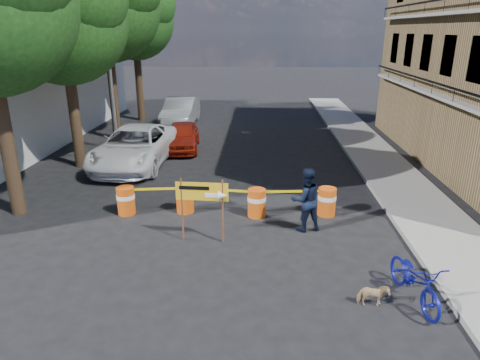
# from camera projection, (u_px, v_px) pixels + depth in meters

# --- Properties ---
(ground) EXTENTS (120.00, 120.00, 0.00)m
(ground) POSITION_uv_depth(u_px,v_px,m) (225.00, 247.00, 11.60)
(ground) COLOR black
(ground) RESTS_ON ground
(sidewalk_east) EXTENTS (2.40, 40.00, 0.15)m
(sidewalk_east) POSITION_uv_depth(u_px,v_px,m) (392.00, 177.00, 16.96)
(sidewalk_east) COLOR gray
(sidewalk_east) RESTS_ON ground
(tree_mid_a) EXTENTS (5.25, 5.00, 8.68)m
(tree_mid_a) POSITION_uv_depth(u_px,v_px,m) (64.00, 18.00, 16.50)
(tree_mid_a) COLOR #332316
(tree_mid_a) RESTS_ON ground
(tree_mid_b) EXTENTS (5.67, 5.40, 9.62)m
(tree_mid_b) POSITION_uv_depth(u_px,v_px,m) (106.00, 5.00, 20.98)
(tree_mid_b) COLOR #332316
(tree_mid_b) RESTS_ON ground
(tree_far) EXTENTS (5.04, 4.80, 8.84)m
(tree_far) POSITION_uv_depth(u_px,v_px,m) (135.00, 19.00, 25.85)
(tree_far) COLOR #332316
(tree_far) RESTS_ON ground
(streetlamp) EXTENTS (1.25, 0.18, 8.00)m
(streetlamp) POSITION_uv_depth(u_px,v_px,m) (110.00, 58.00, 19.36)
(streetlamp) COLOR gray
(streetlamp) RESTS_ON ground
(barrel_far_left) EXTENTS (0.58, 0.58, 0.90)m
(barrel_far_left) POSITION_uv_depth(u_px,v_px,m) (126.00, 200.00, 13.57)
(barrel_far_left) COLOR #D64E0C
(barrel_far_left) RESTS_ON ground
(barrel_mid_left) EXTENTS (0.58, 0.58, 0.90)m
(barrel_mid_left) POSITION_uv_depth(u_px,v_px,m) (185.00, 198.00, 13.71)
(barrel_mid_left) COLOR #D64E0C
(barrel_mid_left) RESTS_ON ground
(barrel_mid_right) EXTENTS (0.58, 0.58, 0.90)m
(barrel_mid_right) POSITION_uv_depth(u_px,v_px,m) (257.00, 202.00, 13.39)
(barrel_mid_right) COLOR #D64E0C
(barrel_mid_right) RESTS_ON ground
(barrel_far_right) EXTENTS (0.58, 0.58, 0.90)m
(barrel_far_right) POSITION_uv_depth(u_px,v_px,m) (327.00, 201.00, 13.49)
(barrel_far_right) COLOR #D64E0C
(barrel_far_right) RESTS_ON ground
(detour_sign) EXTENTS (1.43, 0.28, 1.84)m
(detour_sign) POSITION_uv_depth(u_px,v_px,m) (209.00, 197.00, 11.47)
(detour_sign) COLOR #592D19
(detour_sign) RESTS_ON ground
(pedestrian) EXTENTS (1.10, 0.97, 1.90)m
(pedestrian) POSITION_uv_depth(u_px,v_px,m) (306.00, 200.00, 12.32)
(pedestrian) COLOR black
(pedestrian) RESTS_ON ground
(bicycle) EXTENTS (0.89, 1.18, 2.03)m
(bicycle) POSITION_uv_depth(u_px,v_px,m) (418.00, 259.00, 8.99)
(bicycle) COLOR #121897
(bicycle) RESTS_ON ground
(dog) EXTENTS (0.64, 0.30, 0.54)m
(dog) POSITION_uv_depth(u_px,v_px,m) (373.00, 296.00, 9.03)
(dog) COLOR tan
(dog) RESTS_ON ground
(suv_white) EXTENTS (2.96, 6.04, 1.65)m
(suv_white) POSITION_uv_depth(u_px,v_px,m) (135.00, 147.00, 18.39)
(suv_white) COLOR white
(suv_white) RESTS_ON ground
(sedan_red) EXTENTS (1.94, 4.05, 1.33)m
(sedan_red) POSITION_uv_depth(u_px,v_px,m) (182.00, 136.00, 20.87)
(sedan_red) COLOR maroon
(sedan_red) RESTS_ON ground
(sedan_silver) EXTENTS (1.77, 5.05, 1.66)m
(sedan_silver) POSITION_uv_depth(u_px,v_px,m) (181.00, 112.00, 26.15)
(sedan_silver) COLOR #A2A4A9
(sedan_silver) RESTS_ON ground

